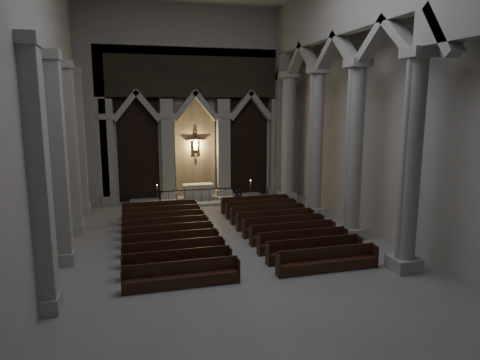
{
  "coord_description": "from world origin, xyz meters",
  "views": [
    {
      "loc": [
        -4.32,
        -15.53,
        6.17
      ],
      "look_at": [
        0.64,
        3.0,
        2.69
      ],
      "focal_mm": 32.0,
      "sensor_mm": 36.0,
      "label": 1
    }
  ],
  "objects": [
    {
      "name": "pews",
      "position": [
        -0.0,
        2.74,
        0.29
      ],
      "size": [
        9.37,
        9.63,
        0.89
      ],
      "color": "black",
      "rests_on": "ground"
    },
    {
      "name": "altar",
      "position": [
        -0.04,
        10.75,
        0.63
      ],
      "size": [
        1.89,
        0.76,
        0.96
      ],
      "color": "#BCB5A5",
      "rests_on": "sanctuary_step"
    },
    {
      "name": "candle_stand_right",
      "position": [
        2.94,
        9.09,
        0.41
      ],
      "size": [
        0.26,
        0.26,
        1.51
      ],
      "color": "#B48237",
      "rests_on": "ground"
    },
    {
      "name": "candle_stand_left",
      "position": [
        -2.65,
        9.75,
        0.37
      ],
      "size": [
        0.23,
        0.23,
        1.38
      ],
      "color": "#B48237",
      "rests_on": "ground"
    },
    {
      "name": "right_arcade",
      "position": [
        5.5,
        1.33,
        7.83
      ],
      "size": [
        1.0,
        24.0,
        12.0
      ],
      "color": "#A3A098",
      "rests_on": "ground"
    },
    {
      "name": "sanctuary_wall",
      "position": [
        0.0,
        11.54,
        6.62
      ],
      "size": [
        14.0,
        0.77,
        12.0
      ],
      "color": "#A3A098",
      "rests_on": "ground"
    },
    {
      "name": "room",
      "position": [
        0.0,
        0.0,
        7.6
      ],
      "size": [
        24.0,
        24.1,
        12.0
      ],
      "color": "gray",
      "rests_on": "ground"
    },
    {
      "name": "worshipper",
      "position": [
        1.7,
        7.56,
        0.63
      ],
      "size": [
        0.46,
        0.31,
        1.25
      ],
      "primitive_type": "imported",
      "rotation": [
        0.0,
        0.0,
        0.02
      ],
      "color": "black",
      "rests_on": "ground"
    },
    {
      "name": "altar_rail",
      "position": [
        0.0,
        9.75,
        0.66
      ],
      "size": [
        5.1,
        0.09,
        1.0
      ],
      "color": "black",
      "rests_on": "ground"
    },
    {
      "name": "left_pilasters",
      "position": [
        -6.75,
        3.5,
        3.91
      ],
      "size": [
        0.6,
        13.0,
        8.03
      ],
      "color": "#A3A098",
      "rests_on": "ground"
    },
    {
      "name": "sanctuary_step",
      "position": [
        0.0,
        10.6,
        0.07
      ],
      "size": [
        8.5,
        2.6,
        0.15
      ],
      "primitive_type": "cube",
      "color": "#A3A098",
      "rests_on": "ground"
    }
  ]
}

